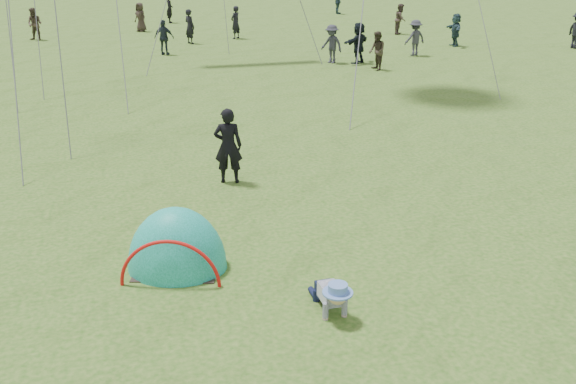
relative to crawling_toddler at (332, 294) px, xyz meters
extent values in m
plane|color=#214E11|center=(-0.55, -0.19, -0.32)|extent=(140.00, 140.00, 0.00)
ellipsoid|color=#077C52|center=(-2.09, 2.04, -0.32)|extent=(2.04, 1.84, 2.20)
imported|color=black|center=(-0.49, 5.85, 0.56)|extent=(0.72, 0.55, 1.75)
imported|color=black|center=(1.21, 26.26, 0.56)|extent=(0.69, 0.76, 1.75)
imported|color=#332B21|center=(7.86, 17.18, 0.48)|extent=(0.61, 0.78, 1.59)
imported|color=#1E282F|center=(-0.38, 23.22, 0.49)|extent=(1.02, 0.76, 1.62)
imported|color=#21363F|center=(14.11, 21.91, 0.49)|extent=(0.67, 1.56, 1.62)
imported|color=black|center=(1.02, 34.99, 0.56)|extent=(0.50, 0.68, 1.74)
imported|color=#3F312C|center=(13.18, 26.49, 0.52)|extent=(1.00, 1.04, 1.68)
imported|color=#23363F|center=(13.06, 36.80, 0.51)|extent=(0.41, 0.97, 1.66)
imported|color=#2D2E36|center=(10.92, 19.93, 0.51)|extent=(1.16, 0.79, 1.64)
imported|color=black|center=(7.68, 18.84, 0.57)|extent=(1.64, 1.38, 1.77)
imported|color=black|center=(3.82, 27.31, 0.55)|extent=(0.75, 0.73, 1.73)
imported|color=#3E3129|center=(-6.65, 29.59, 0.53)|extent=(1.02, 0.93, 1.69)
imported|color=#2A2B35|center=(6.56, 19.19, 0.51)|extent=(1.11, 1.23, 1.66)
imported|color=#2D241F|center=(-1.01, 31.50, 0.50)|extent=(0.91, 0.95, 1.64)
camera|label=1|loc=(-2.83, -7.87, 5.03)|focal=40.00mm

